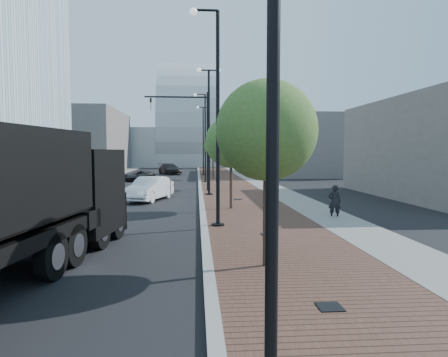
{
  "coord_description": "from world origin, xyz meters",
  "views": [
    {
      "loc": [
        -0.3,
        -6.62,
        3.31
      ],
      "look_at": [
        1.0,
        12.0,
        2.0
      ],
      "focal_mm": 31.41,
      "sensor_mm": 36.0,
      "label": 1
    }
  ],
  "objects": [
    {
      "name": "streetlight_1",
      "position": [
        0.49,
        10.0,
        4.34
      ],
      "size": [
        1.44,
        0.56,
        9.21
      ],
      "color": "black",
      "rests_on": "ground"
    },
    {
      "name": "streetlight_0",
      "position": [
        0.6,
        -2.0,
        4.82
      ],
      "size": [
        1.72,
        0.56,
        9.28
      ],
      "color": "black",
      "rests_on": "ground"
    },
    {
      "name": "west_sidewalk",
      "position": [
        -13.0,
        40.0,
        0.06
      ],
      "size": [
        4.0,
        140.0,
        0.12
      ],
      "primitive_type": "cube",
      "color": "slate",
      "rests_on": "ground"
    },
    {
      "name": "pedestrian",
      "position": [
        6.41,
        11.93,
        0.83
      ],
      "size": [
        0.69,
        0.54,
        1.67
      ],
      "primitive_type": "imported",
      "rotation": [
        0.0,
        0.0,
        2.89
      ],
      "color": "black",
      "rests_on": "ground"
    },
    {
      "name": "curb",
      "position": [
        0.0,
        40.0,
        0.07
      ],
      "size": [
        0.3,
        140.0,
        0.14
      ],
      "primitive_type": "cube",
      "color": "gray",
      "rests_on": "ground"
    },
    {
      "name": "white_sedan",
      "position": [
        -3.46,
        19.78,
        0.79
      ],
      "size": [
        3.01,
        5.07,
        1.58
      ],
      "primitive_type": "imported",
      "rotation": [
        0.0,
        0.0,
        -0.3
      ],
      "color": "white",
      "rests_on": "ground"
    },
    {
      "name": "tree_1",
      "position": [
        1.65,
        15.02,
        3.79
      ],
      "size": [
        2.86,
        2.86,
        5.23
      ],
      "color": "#382619",
      "rests_on": "ground"
    },
    {
      "name": "commercial_block_nw",
      "position": [
        -20.0,
        60.0,
        5.0
      ],
      "size": [
        14.0,
        20.0,
        10.0
      ],
      "primitive_type": "cube",
      "color": "#655D5A",
      "rests_on": "ground"
    },
    {
      "name": "streetlight_2",
      "position": [
        0.6,
        22.0,
        4.82
      ],
      "size": [
        1.72,
        0.56,
        9.28
      ],
      "color": "black",
      "rests_on": "ground"
    },
    {
      "name": "tree_2",
      "position": [
        1.65,
        27.02,
        3.73
      ],
      "size": [
        2.49,
        2.46,
        4.98
      ],
      "color": "#382619",
      "rests_on": "ground"
    },
    {
      "name": "dump_truck",
      "position": [
        -5.13,
        4.15,
        1.63
      ],
      "size": [
        4.74,
        14.2,
        3.87
      ],
      "rotation": [
        0.0,
        0.0,
        -0.14
      ],
      "color": "black",
      "rests_on": "ground"
    },
    {
      "name": "convention_center",
      "position": [
        -2.0,
        85.0,
        6.0
      ],
      "size": [
        50.0,
        30.0,
        50.0
      ],
      "color": "#AEB5B9",
      "rests_on": "ground"
    },
    {
      "name": "dark_car_mid",
      "position": [
        -6.69,
        37.3,
        0.59
      ],
      "size": [
        3.5,
        4.64,
        1.17
      ],
      "primitive_type": "imported",
      "rotation": [
        0.0,
        0.0,
        -0.42
      ],
      "color": "black",
      "rests_on": "ground"
    },
    {
      "name": "traffic_mast",
      "position": [
        -0.3,
        25.0,
        4.98
      ],
      "size": [
        5.09,
        0.2,
        8.0
      ],
      "color": "black",
      "rests_on": "ground"
    },
    {
      "name": "ground",
      "position": [
        0.0,
        0.0,
        0.0
      ],
      "size": [
        220.0,
        220.0,
        0.0
      ],
      "primitive_type": "plane",
      "color": "black"
    },
    {
      "name": "tree_3",
      "position": [
        1.65,
        39.02,
        3.87
      ],
      "size": [
        2.28,
        2.21,
        5.0
      ],
      "color": "#382619",
      "rests_on": "ground"
    },
    {
      "name": "streetlight_4",
      "position": [
        0.6,
        46.0,
        4.82
      ],
      "size": [
        1.72,
        0.56,
        9.28
      ],
      "color": "black",
      "rests_on": "ground"
    },
    {
      "name": "utility_cover_1",
      "position": [
        2.4,
        8.0,
        0.13
      ],
      "size": [
        0.5,
        0.5,
        0.02
      ],
      "primitive_type": "cube",
      "color": "black",
      "rests_on": "sidewalk"
    },
    {
      "name": "sidewalk",
      "position": [
        3.5,
        40.0,
        0.06
      ],
      "size": [
        7.0,
        140.0,
        0.12
      ],
      "primitive_type": "cube",
      "color": "#4C2D23",
      "rests_on": "ground"
    },
    {
      "name": "concrete_strip",
      "position": [
        6.2,
        40.0,
        0.07
      ],
      "size": [
        2.4,
        140.0,
        0.13
      ],
      "primitive_type": "cube",
      "color": "slate",
      "rests_on": "ground"
    },
    {
      "name": "utility_cover_0",
      "position": [
        2.4,
        1.0,
        0.13
      ],
      "size": [
        0.5,
        0.5,
        0.02
      ],
      "primitive_type": "cube",
      "color": "black",
      "rests_on": "sidewalk"
    },
    {
      "name": "utility_cover_2",
      "position": [
        2.4,
        19.0,
        0.13
      ],
      "size": [
        0.5,
        0.5,
        0.02
      ],
      "primitive_type": "cube",
      "color": "black",
      "rests_on": "sidewalk"
    },
    {
      "name": "tree_0",
      "position": [
        1.65,
        4.02,
        3.86
      ],
      "size": [
        2.77,
        2.77,
        5.26
      ],
      "color": "#382619",
      "rests_on": "ground"
    },
    {
      "name": "commercial_block_ne",
      "position": [
        16.0,
        50.0,
        4.0
      ],
      "size": [
        12.0,
        22.0,
        8.0
      ],
      "primitive_type": "cube",
      "color": "#665F5C",
      "rests_on": "ground"
    },
    {
      "name": "streetlight_3",
      "position": [
        0.49,
        34.0,
        4.34
      ],
      "size": [
        1.44,
        0.56,
        9.21
      ],
      "color": "black",
      "rests_on": "ground"
    },
    {
      "name": "dark_car_far",
      "position": [
        -4.13,
        49.51,
        0.77
      ],
      "size": [
        3.96,
        5.72,
        1.54
      ],
      "primitive_type": "imported",
      "rotation": [
        0.0,
        0.0,
        0.38
      ],
      "color": "black",
      "rests_on": "ground"
    }
  ]
}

